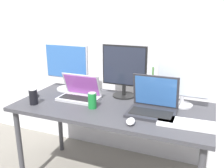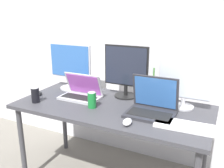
% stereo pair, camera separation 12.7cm
% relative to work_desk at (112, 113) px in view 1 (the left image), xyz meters
% --- Properties ---
extents(wall_back, '(7.00, 0.08, 2.60)m').
position_rel_work_desk_xyz_m(wall_back, '(0.00, 0.59, 0.63)').
color(wall_back, silver).
rests_on(wall_back, ground).
extents(work_desk, '(1.55, 0.72, 0.74)m').
position_rel_work_desk_xyz_m(work_desk, '(0.00, 0.00, 0.00)').
color(work_desk, '#424247').
rests_on(work_desk, ground).
extents(monitor_left, '(0.44, 0.21, 0.43)m').
position_rel_work_desk_xyz_m(monitor_left, '(-0.55, 0.23, 0.30)').
color(monitor_left, silver).
rests_on(monitor_left, work_desk).
extents(monitor_center, '(0.39, 0.20, 0.45)m').
position_rel_work_desk_xyz_m(monitor_center, '(0.01, 0.24, 0.31)').
color(monitor_center, black).
rests_on(monitor_center, work_desk).
extents(monitor_right, '(0.40, 0.17, 0.37)m').
position_rel_work_desk_xyz_m(monitor_right, '(0.52, 0.21, 0.27)').
color(monitor_right, silver).
rests_on(monitor_right, work_desk).
extents(laptop_silver, '(0.34, 0.21, 0.21)m').
position_rel_work_desk_xyz_m(laptop_silver, '(-0.31, 0.04, 0.12)').
color(laptop_silver, '#B7B7BC').
rests_on(laptop_silver, work_desk).
extents(laptop_secondary, '(0.35, 0.26, 0.28)m').
position_rel_work_desk_xyz_m(laptop_secondary, '(0.33, -0.02, 0.13)').
color(laptop_secondary, '#2D2D33').
rests_on(laptop_secondary, work_desk).
extents(keyboard_main, '(0.43, 0.17, 0.02)m').
position_rel_work_desk_xyz_m(keyboard_main, '(0.61, -0.14, 0.08)').
color(keyboard_main, white).
rests_on(keyboard_main, work_desk).
extents(mouse_by_keyboard, '(0.10, 0.12, 0.03)m').
position_rel_work_desk_xyz_m(mouse_by_keyboard, '(-0.70, -0.08, 0.08)').
color(mouse_by_keyboard, black).
rests_on(mouse_by_keyboard, work_desk).
extents(mouse_by_laptop, '(0.08, 0.11, 0.04)m').
position_rel_work_desk_xyz_m(mouse_by_laptop, '(0.24, -0.26, 0.08)').
color(mouse_by_laptop, silver).
rests_on(mouse_by_laptop, work_desk).
extents(soda_can_near_keyboard, '(0.07, 0.07, 0.13)m').
position_rel_work_desk_xyz_m(soda_can_near_keyboard, '(-0.12, -0.11, 0.13)').
color(soda_can_near_keyboard, '#197F33').
rests_on(soda_can_near_keyboard, work_desk).
extents(soda_can_by_laptop, '(0.07, 0.07, 0.13)m').
position_rel_work_desk_xyz_m(soda_can_by_laptop, '(-0.60, -0.21, 0.13)').
color(soda_can_by_laptop, black).
rests_on(soda_can_by_laptop, work_desk).
extents(bamboo_vase, '(0.06, 0.06, 0.30)m').
position_rel_work_desk_xyz_m(bamboo_vase, '(0.28, 0.18, 0.13)').
color(bamboo_vase, '#B2D1B7').
rests_on(bamboo_vase, work_desk).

